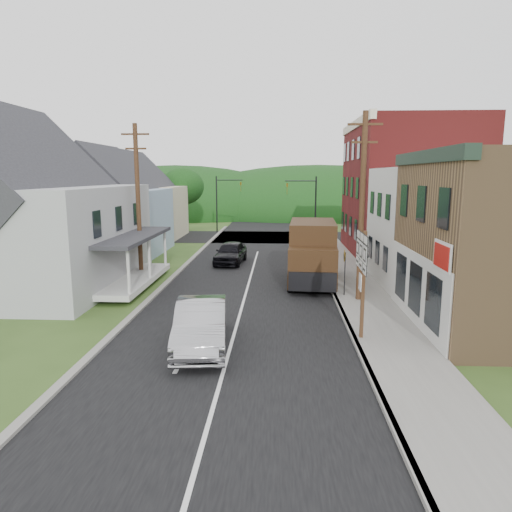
# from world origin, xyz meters

# --- Properties ---
(ground) EXTENTS (120.00, 120.00, 0.00)m
(ground) POSITION_xyz_m (0.00, 0.00, 0.00)
(ground) COLOR #2D4719
(ground) RESTS_ON ground
(road) EXTENTS (9.00, 90.00, 0.02)m
(road) POSITION_xyz_m (0.00, 10.00, 0.00)
(road) COLOR black
(road) RESTS_ON ground
(cross_road) EXTENTS (60.00, 9.00, 0.02)m
(cross_road) POSITION_xyz_m (0.00, 27.00, 0.00)
(cross_road) COLOR black
(cross_road) RESTS_ON ground
(sidewalk_right) EXTENTS (2.80, 55.00, 0.15)m
(sidewalk_right) POSITION_xyz_m (5.90, 8.00, 0.07)
(sidewalk_right) COLOR slate
(sidewalk_right) RESTS_ON ground
(curb_right) EXTENTS (0.20, 55.00, 0.15)m
(curb_right) POSITION_xyz_m (4.55, 8.00, 0.07)
(curb_right) COLOR slate
(curb_right) RESTS_ON ground
(curb_left) EXTENTS (0.30, 55.00, 0.12)m
(curb_left) POSITION_xyz_m (-4.65, 8.00, 0.06)
(curb_left) COLOR slate
(curb_left) RESTS_ON ground
(storefront_white) EXTENTS (8.00, 7.00, 6.50)m
(storefront_white) POSITION_xyz_m (11.30, 7.50, 3.25)
(storefront_white) COLOR silver
(storefront_white) RESTS_ON ground
(storefront_red) EXTENTS (8.00, 12.00, 10.00)m
(storefront_red) POSITION_xyz_m (11.30, 17.00, 5.00)
(storefront_red) COLOR maroon
(storefront_red) RESTS_ON ground
(house_gray) EXTENTS (10.20, 12.24, 8.35)m
(house_gray) POSITION_xyz_m (-12.00, 6.00, 4.23)
(house_gray) COLOR #A9ACAF
(house_gray) RESTS_ON ground
(house_blue) EXTENTS (7.14, 8.16, 7.28)m
(house_blue) POSITION_xyz_m (-11.00, 17.00, 3.69)
(house_blue) COLOR #93ADC9
(house_blue) RESTS_ON ground
(house_cream) EXTENTS (7.14, 8.16, 7.28)m
(house_cream) POSITION_xyz_m (-11.50, 26.00, 3.69)
(house_cream) COLOR beige
(house_cream) RESTS_ON ground
(utility_pole_right) EXTENTS (1.60, 0.26, 9.00)m
(utility_pole_right) POSITION_xyz_m (5.60, 3.50, 4.66)
(utility_pole_right) COLOR #472D19
(utility_pole_right) RESTS_ON ground
(utility_pole_left) EXTENTS (1.60, 0.26, 9.00)m
(utility_pole_left) POSITION_xyz_m (-6.50, 8.00, 4.66)
(utility_pole_left) COLOR #472D19
(utility_pole_left) RESTS_ON ground
(traffic_signal_right) EXTENTS (2.87, 0.20, 6.00)m
(traffic_signal_right) POSITION_xyz_m (4.30, 23.50, 3.76)
(traffic_signal_right) COLOR black
(traffic_signal_right) RESTS_ON ground
(traffic_signal_left) EXTENTS (2.87, 0.20, 6.00)m
(traffic_signal_left) POSITION_xyz_m (-4.30, 30.50, 3.76)
(traffic_signal_left) COLOR black
(traffic_signal_left) RESTS_ON ground
(tree_left_b) EXTENTS (4.80, 4.80, 6.94)m
(tree_left_b) POSITION_xyz_m (-17.00, 12.00, 4.88)
(tree_left_b) COLOR #382616
(tree_left_b) RESTS_ON ground
(tree_left_c) EXTENTS (5.80, 5.80, 8.41)m
(tree_left_c) POSITION_xyz_m (-19.00, 20.00, 5.94)
(tree_left_c) COLOR #382616
(tree_left_c) RESTS_ON ground
(tree_left_d) EXTENTS (4.80, 4.80, 6.94)m
(tree_left_d) POSITION_xyz_m (-9.00, 32.00, 4.88)
(tree_left_d) COLOR #382616
(tree_left_d) RESTS_ON ground
(forested_ridge) EXTENTS (90.00, 30.00, 16.00)m
(forested_ridge) POSITION_xyz_m (0.00, 55.00, 0.00)
(forested_ridge) COLOR black
(forested_ridge) RESTS_ON ground
(silver_sedan) EXTENTS (2.32, 5.21, 1.66)m
(silver_sedan) POSITION_xyz_m (-1.05, -2.78, 0.83)
(silver_sedan) COLOR #A0A0A4
(silver_sedan) RESTS_ON ground
(dark_sedan) EXTENTS (2.24, 4.64, 1.53)m
(dark_sedan) POSITION_xyz_m (-1.66, 12.96, 0.76)
(dark_sedan) COLOR black
(dark_sedan) RESTS_ON ground
(delivery_van) EXTENTS (2.94, 6.41, 3.50)m
(delivery_van) POSITION_xyz_m (3.61, 7.36, 1.77)
(delivery_van) COLOR #311D0D
(delivery_van) RESTS_ON ground
(route_sign_cluster) EXTENTS (0.21, 2.28, 3.99)m
(route_sign_cluster) POSITION_xyz_m (4.74, -1.87, 2.74)
(route_sign_cluster) COLOR #472D19
(route_sign_cluster) RESTS_ON sidewalk_right
(warning_sign) EXTENTS (0.11, 0.64, 2.33)m
(warning_sign) POSITION_xyz_m (4.99, 4.22, 1.64)
(warning_sign) COLOR black
(warning_sign) RESTS_ON sidewalk_right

